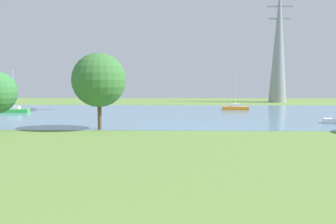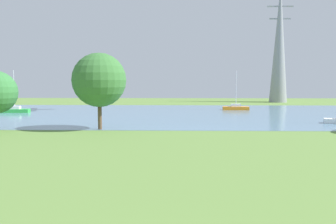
# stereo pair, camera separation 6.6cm
# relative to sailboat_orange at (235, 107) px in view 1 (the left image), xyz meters

# --- Properties ---
(ground_plane) EXTENTS (160.00, 160.00, 0.00)m
(ground_plane) POSITION_rel_sailboat_orange_xyz_m (-11.99, -35.73, -0.47)
(ground_plane) COLOR olive
(water_surface) EXTENTS (140.00, 40.00, 0.02)m
(water_surface) POSITION_rel_sailboat_orange_xyz_m (-11.99, -7.73, -0.46)
(water_surface) COLOR #5E84A2
(water_surface) RESTS_ON ground
(sailboat_orange) EXTENTS (4.89, 1.81, 7.27)m
(sailboat_orange) POSITION_rel_sailboat_orange_xyz_m (0.00, 0.00, 0.00)
(sailboat_orange) COLOR orange
(sailboat_orange) RESTS_ON water_surface
(sailboat_green) EXTENTS (4.92, 1.94, 7.17)m
(sailboat_green) POSITION_rel_sailboat_orange_xyz_m (-38.49, -6.53, -0.00)
(sailboat_green) COLOR green
(sailboat_green) RESTS_ON water_surface
(tree_east_far) EXTENTS (6.00, 6.00, 8.51)m
(tree_east_far) POSITION_rel_sailboat_orange_xyz_m (-19.45, -26.87, 5.03)
(tree_east_far) COLOR brown
(tree_east_far) RESTS_ON ground
(electricity_pylon) EXTENTS (6.40, 4.40, 29.61)m
(electricity_pylon) POSITION_rel_sailboat_orange_xyz_m (14.49, 24.42, 14.35)
(electricity_pylon) COLOR gray
(electricity_pylon) RESTS_ON ground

